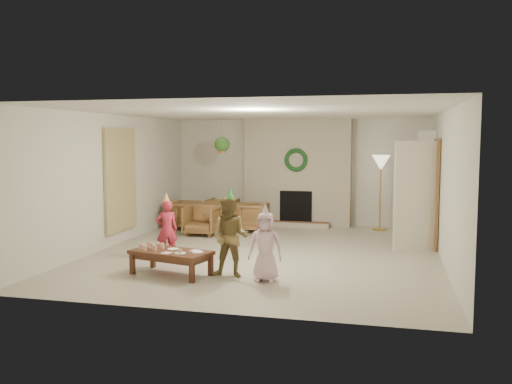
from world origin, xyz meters
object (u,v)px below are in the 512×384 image
(dining_chair_left, at_px, (183,215))
(child_plaid, at_px, (230,237))
(child_red, at_px, (167,230))
(child_pink, at_px, (265,247))
(dining_chair_near, at_px, (202,220))
(coffee_table_top, at_px, (171,252))
(dining_chair_far, at_px, (223,212))
(dining_chair_right, at_px, (251,217))
(dining_table, at_px, (213,217))

(dining_chair_left, height_order, child_plaid, child_plaid)
(child_red, bearing_deg, child_pink, 120.46)
(dining_chair_near, height_order, child_pink, child_pink)
(dining_chair_near, xyz_separation_m, child_plaid, (1.59, -3.26, 0.28))
(coffee_table_top, distance_m, child_red, 1.14)
(dining_chair_left, distance_m, child_plaid, 4.61)
(dining_chair_near, relative_size, dining_chair_far, 1.00)
(dining_chair_right, bearing_deg, dining_table, -90.00)
(child_red, distance_m, child_pink, 2.20)
(dining_table, relative_size, child_red, 1.62)
(dining_table, xyz_separation_m, dining_chair_left, (-0.72, 0.01, 0.03))
(child_plaid, bearing_deg, dining_chair_left, 121.65)
(coffee_table_top, height_order, child_pink, child_pink)
(dining_chair_far, xyz_separation_m, child_pink, (2.13, -4.80, 0.18))
(dining_table, relative_size, dining_chair_near, 2.34)
(dining_chair_near, relative_size, child_plaid, 0.58)
(dining_chair_right, bearing_deg, dining_chair_far, -128.66)
(dining_chair_left, distance_m, child_red, 3.21)
(dining_table, distance_m, dining_chair_left, 0.72)
(child_red, bearing_deg, dining_chair_right, -134.87)
(dining_chair_left, distance_m, dining_chair_right, 1.61)
(dining_chair_right, height_order, child_red, child_red)
(dining_chair_near, relative_size, coffee_table_top, 0.58)
(dining_chair_left, bearing_deg, dining_chair_near, -135.00)
(coffee_table_top, bearing_deg, dining_table, 113.84)
(dining_chair_near, height_order, dining_chair_far, same)
(dining_chair_left, bearing_deg, coffee_table_top, -160.31)
(dining_chair_far, distance_m, dining_chair_right, 1.15)
(dining_table, xyz_separation_m, dining_chair_far, (0.01, 0.72, 0.03))
(child_red, relative_size, child_pink, 1.00)
(dining_chair_near, relative_size, child_red, 0.69)
(dining_chair_far, bearing_deg, child_plaid, 109.25)
(dining_chair_right, bearing_deg, child_pink, 17.71)
(dining_table, xyz_separation_m, dining_chair_near, (-0.01, -0.72, 0.03))
(dining_table, xyz_separation_m, dining_chair_right, (0.90, -0.01, 0.03))
(dining_table, distance_m, dining_chair_near, 0.72)
(coffee_table_top, height_order, child_plaid, child_plaid)
(dining_chair_near, distance_m, child_plaid, 3.64)
(dining_chair_far, relative_size, dining_chair_right, 1.00)
(child_pink, bearing_deg, dining_chair_left, 122.61)
(dining_table, bearing_deg, dining_chair_left, -180.00)
(dining_chair_near, relative_size, dining_chair_left, 1.00)
(coffee_table_top, relative_size, child_red, 1.19)
(dining_chair_near, distance_m, child_red, 2.36)
(dining_chair_near, bearing_deg, dining_table, 90.00)
(dining_chair_left, bearing_deg, child_pink, -144.37)
(dining_table, bearing_deg, child_plaid, -67.59)
(dining_chair_near, xyz_separation_m, dining_chair_far, (0.02, 1.43, 0.00))
(dining_chair_near, distance_m, dining_chair_right, 1.15)
(dining_chair_far, distance_m, child_pink, 5.25)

